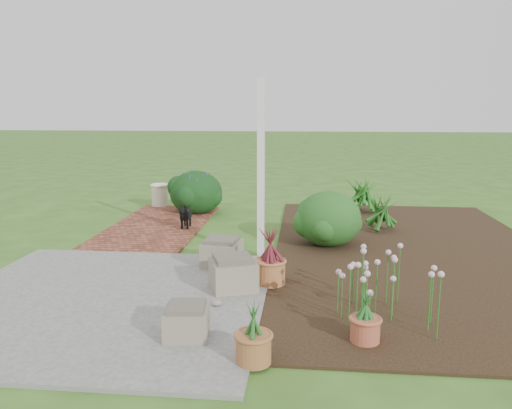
# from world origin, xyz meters

# --- Properties ---
(ground) EXTENTS (80.00, 80.00, 0.00)m
(ground) POSITION_xyz_m (0.00, 0.00, 0.00)
(ground) COLOR #35591C
(ground) RESTS_ON ground
(concrete_patio) EXTENTS (3.50, 3.50, 0.04)m
(concrete_patio) POSITION_xyz_m (-1.25, -1.75, 0.02)
(concrete_patio) COLOR #5E5E5B
(concrete_patio) RESTS_ON ground
(brick_path) EXTENTS (1.60, 3.50, 0.04)m
(brick_path) POSITION_xyz_m (-1.70, 1.75, 0.02)
(brick_path) COLOR brown
(brick_path) RESTS_ON ground
(garden_bed) EXTENTS (4.00, 7.00, 0.03)m
(garden_bed) POSITION_xyz_m (2.50, 0.50, 0.01)
(garden_bed) COLOR black
(garden_bed) RESTS_ON ground
(veranda_post) EXTENTS (0.10, 0.10, 2.50)m
(veranda_post) POSITION_xyz_m (0.30, 0.10, 1.25)
(veranda_post) COLOR white
(veranda_post) RESTS_ON ground
(stone_trough_near) EXTENTS (0.43, 0.43, 0.26)m
(stone_trough_near) POSITION_xyz_m (-0.13, -2.58, 0.17)
(stone_trough_near) COLOR gray
(stone_trough_near) RESTS_ON concrete_patio
(stone_trough_mid) EXTENTS (0.64, 0.64, 0.33)m
(stone_trough_mid) POSITION_xyz_m (0.11, -1.31, 0.20)
(stone_trough_mid) COLOR gray
(stone_trough_mid) RESTS_ON concrete_patio
(stone_trough_far) EXTENTS (0.53, 0.53, 0.32)m
(stone_trough_far) POSITION_xyz_m (-0.16, -0.47, 0.20)
(stone_trough_far) COLOR gray
(stone_trough_far) RESTS_ON concrete_patio
(black_dog) EXTENTS (0.14, 0.47, 0.40)m
(black_dog) POSITION_xyz_m (-1.15, 1.54, 0.28)
(black_dog) COLOR black
(black_dog) RESTS_ON brick_path
(cream_ceramic_urn) EXTENTS (0.40, 0.40, 0.45)m
(cream_ceramic_urn) POSITION_xyz_m (-2.18, 3.48, 0.26)
(cream_ceramic_urn) COLOR beige
(cream_ceramic_urn) RESTS_ON brick_path
(evergreen_shrub) EXTENTS (1.26, 1.26, 0.85)m
(evergreen_shrub) POSITION_xyz_m (1.28, 0.76, 0.45)
(evergreen_shrub) COLOR #143E0F
(evergreen_shrub) RESTS_ON garden_bed
(agapanthus_clump_back) EXTENTS (0.90, 0.90, 0.77)m
(agapanthus_clump_back) POSITION_xyz_m (2.21, 1.76, 0.41)
(agapanthus_clump_back) COLOR #0D370A
(agapanthus_clump_back) RESTS_ON garden_bed
(agapanthus_clump_front) EXTENTS (1.23, 1.23, 0.86)m
(agapanthus_clump_front) POSITION_xyz_m (2.04, 3.28, 0.46)
(agapanthus_clump_front) COLOR #1A4211
(agapanthus_clump_front) RESTS_ON garden_bed
(pink_flower_patch) EXTENTS (1.19, 1.19, 0.69)m
(pink_flower_patch) POSITION_xyz_m (1.68, -1.97, 0.37)
(pink_flower_patch) COLOR #113D0F
(pink_flower_patch) RESTS_ON garden_bed
(terracotta_pot_bronze) EXTENTS (0.40, 0.40, 0.29)m
(terracotta_pot_bronze) POSITION_xyz_m (0.52, -1.09, 0.17)
(terracotta_pot_bronze) COLOR #AE693B
(terracotta_pot_bronze) RESTS_ON garden_bed
(terracotta_pot_small_left) EXTENTS (0.27, 0.27, 0.22)m
(terracotta_pot_small_left) POSITION_xyz_m (1.48, -2.50, 0.14)
(terracotta_pot_small_left) COLOR #AF543B
(terracotta_pot_small_left) RESTS_ON garden_bed
(terracotta_pot_small_right) EXTENTS (0.36, 0.36, 0.25)m
(terracotta_pot_small_right) POSITION_xyz_m (0.52, -2.98, 0.15)
(terracotta_pot_small_right) COLOR #9A5D34
(terracotta_pot_small_right) RESTS_ON garden_bed
(purple_flowering_bush) EXTENTS (1.33, 1.33, 0.89)m
(purple_flowering_bush) POSITION_xyz_m (-1.27, 2.94, 0.45)
(purple_flowering_bush) COLOR black
(purple_flowering_bush) RESTS_ON ground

